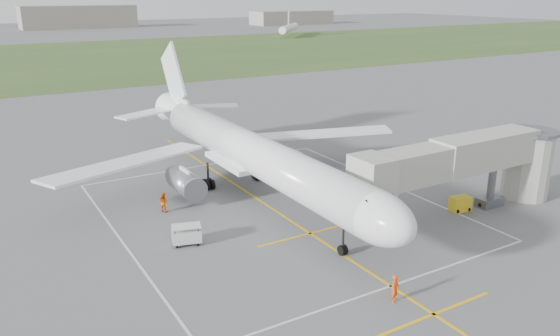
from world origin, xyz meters
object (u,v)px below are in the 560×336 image
airliner (250,152)px  ramp_worker_wing (163,202)px  gpu_unit (460,204)px  jet_bridge (478,162)px  baggage_cart (187,235)px  ramp_worker_nose (395,289)px

airliner → ramp_worker_wing: airliner is taller
airliner → gpu_unit: size_ratio=23.45×
jet_bridge → baggage_cart: bearing=164.9°
airliner → gpu_unit: airliner is taller
ramp_worker_nose → airliner: bearing=59.9°
airliner → ramp_worker_nose: airliner is taller
jet_bridge → gpu_unit: 4.25m
jet_bridge → ramp_worker_nose: (-16.83, -8.07, -3.80)m
gpu_unit → ramp_worker_nose: 18.08m
airliner → jet_bridge: 21.22m
baggage_cart → ramp_worker_wing: 7.57m
jet_bridge → ramp_worker_wing: (-24.64, 14.40, -3.81)m
gpu_unit → baggage_cart: (-24.37, 6.21, 0.15)m
airliner → ramp_worker_nose: size_ratio=24.81×
ramp_worker_wing → airliner: bearing=-122.7°
baggage_cart → ramp_worker_nose: size_ratio=1.38×
gpu_unit → ramp_worker_nose: (-15.84, -8.72, 0.28)m
airliner → jet_bridge: airliner is taller
jet_bridge → baggage_cart: (-25.36, 6.86, -3.92)m
gpu_unit → ramp_worker_wing: bearing=161.1°
jet_bridge → baggage_cart: size_ratio=9.00×
airliner → baggage_cart: bearing=-142.5°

